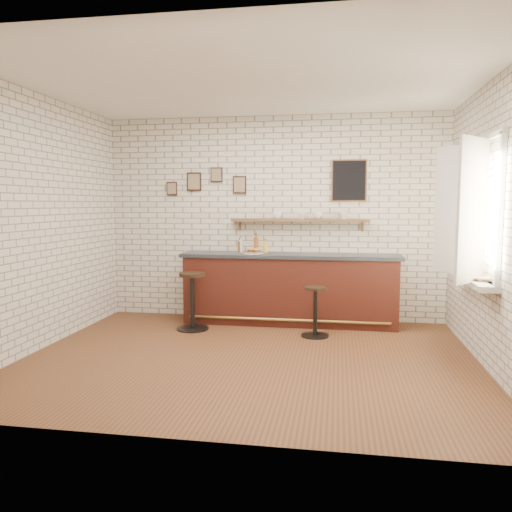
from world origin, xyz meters
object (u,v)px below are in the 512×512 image
Objects in this scene: ciabatta_sandwich at (254,250)px; bitters_bottle_amber at (256,244)px; condiment_bottle_yellow at (265,247)px; book_lower at (476,279)px; bar_stool_left at (192,299)px; shelf_cup_d at (343,216)px; sandwich_plate at (253,253)px; book_upper at (476,277)px; bar_stool_right at (315,310)px; shelf_cup_c at (318,216)px; bitters_bottle_white at (241,246)px; bitters_bottle_brown at (240,246)px; bar_counter at (290,289)px; shelf_cup_a at (277,215)px.

bitters_bottle_amber is at bearing 91.50° from ciabatta_sandwich.
book_lower is (2.47, -1.78, -0.15)m from condiment_bottle_yellow.
shelf_cup_d is (2.02, 0.77, 1.13)m from bar_stool_left.
book_upper is at bearing -30.89° from sandwich_plate.
bar_stool_right is (0.90, -0.58, -0.71)m from ciabatta_sandwich.
ciabatta_sandwich is at bearing -0.00° from sandwich_plate.
shelf_cup_c reaches higher than sandwich_plate.
bitters_bottle_brown is at bearing 180.00° from bitters_bottle_white.
bitters_bottle_brown reaches higher than book_upper.
bar_counter reaches higher than book_lower.
bitters_bottle_brown is 0.73× the size of bitters_bottle_amber.
book_lower is (2.84, -1.78, -0.16)m from bitters_bottle_white.
ciabatta_sandwich is at bearing 150.97° from book_lower.
shelf_cup_d reaches higher than bitters_bottle_white.
bitters_bottle_amber is 1.38× the size of book_upper.
bitters_bottle_brown is (-0.75, 0.14, 0.59)m from bar_counter.
bar_counter is at bearing 8.86° from ciabatta_sandwich.
bar_stool_right is (0.40, -0.66, -0.16)m from bar_counter.
shelf_cup_a is 0.66× the size of book_upper.
shelf_cup_c is 0.51× the size of book_lower.
ciabatta_sandwich reaches higher than bar_stool_left.
bitters_bottle_white is at bearing 144.93° from bar_stool_right.
condiment_bottle_yellow is (0.14, 0.22, 0.07)m from sandwich_plate.
shelf_cup_a is 0.95m from shelf_cup_d.
bitters_bottle_amber is (-0.51, 0.14, 0.62)m from bar_counter.
book_upper is (2.30, -1.84, -0.59)m from shelf_cup_a.
shelf_cup_c is 0.62× the size of book_upper.
shelf_cup_d reaches higher than book_lower.
sandwich_plate is 1.21× the size of bitters_bottle_white.
book_lower is at bearing -34.31° from bitters_bottle_amber.
bar_counter is at bearing 8.70° from sandwich_plate.
bitters_bottle_white is at bearing 136.06° from sandwich_plate.
bar_stool_left is 7.10× the size of shelf_cup_d.
condiment_bottle_yellow is 1.73× the size of shelf_cup_d.
bitters_bottle_white is 3.36m from book_upper.
bar_stool_left is at bearing -127.00° from bitters_bottle_white.
bar_stool_left is 1.68m from bar_stool_right.
bitters_bottle_amber is at bearing 138.63° from bar_stool_right.
bitters_bottle_white is 0.35× the size of bar_stool_right.
bitters_bottle_white is 0.23m from bitters_bottle_amber.
bar_stool_right is 5.21× the size of shelf_cup_c.
bar_stool_left reaches higher than bar_stool_right.
ciabatta_sandwich reaches higher than bar_counter.
bar_stool_right is (0.91, -0.80, -0.77)m from bitters_bottle_amber.
shelf_cup_c is at bearing 3.86° from bitters_bottle_amber.
sandwich_plate is 1.36× the size of bitters_bottle_brown.
bar_counter is at bearing -10.53° from bitters_bottle_brown.
ciabatta_sandwich is 1.29m from bar_stool_right.
book_lower is at bearing -130.60° from shelf_cup_c.
ciabatta_sandwich is 0.33m from bitters_bottle_brown.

